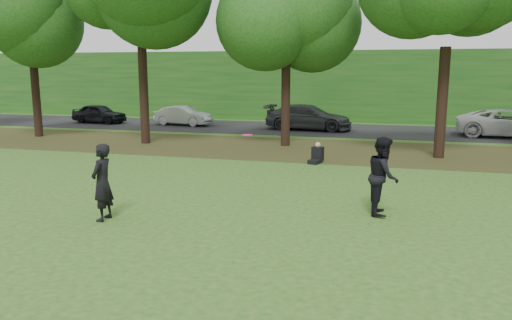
{
  "coord_description": "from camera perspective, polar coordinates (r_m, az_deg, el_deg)",
  "views": [
    {
      "loc": [
        2.03,
        -9.88,
        3.73
      ],
      "look_at": [
        -1.48,
        2.9,
        1.3
      ],
      "focal_mm": 35.0,
      "sensor_mm": 36.0,
      "label": 1
    }
  ],
  "objects": [
    {
      "name": "ground",
      "position": [
        10.76,
        3.56,
        -9.92
      ],
      "size": [
        120.0,
        120.0,
        0.0
      ],
      "primitive_type": "plane",
      "color": "#255119",
      "rests_on": "ground"
    },
    {
      "name": "leaf_litter",
      "position": [
        23.27,
        10.13,
        1.02
      ],
      "size": [
        60.0,
        7.0,
        0.01
      ],
      "primitive_type": "cube",
      "color": "#442E18",
      "rests_on": "ground"
    },
    {
      "name": "street",
      "position": [
        31.17,
        11.51,
        3.33
      ],
      "size": [
        70.0,
        7.0,
        0.02
      ],
      "primitive_type": "cube",
      "color": "black",
      "rests_on": "ground"
    },
    {
      "name": "far_hedge",
      "position": [
        36.96,
        12.3,
        8.25
      ],
      "size": [
        70.0,
        3.0,
        5.0
      ],
      "primitive_type": "cube",
      "color": "#164E16",
      "rests_on": "ground"
    },
    {
      "name": "player_left",
      "position": [
        12.9,
        -17.17,
        -2.45
      ],
      "size": [
        0.48,
        0.72,
        1.93
      ],
      "primitive_type": "imported",
      "rotation": [
        0.0,
        0.0,
        -1.54
      ],
      "color": "black",
      "rests_on": "ground"
    },
    {
      "name": "player_right",
      "position": [
        13.26,
        14.32,
        -1.76
      ],
      "size": [
        0.81,
        1.02,
        2.03
      ],
      "primitive_type": "imported",
      "rotation": [
        0.0,
        0.0,
        1.61
      ],
      "color": "black",
      "rests_on": "ground"
    },
    {
      "name": "parked_cars",
      "position": [
        30.51,
        11.99,
        4.55
      ],
      "size": [
        35.41,
        3.08,
        1.53
      ],
      "color": "black",
      "rests_on": "street"
    },
    {
      "name": "frisbee",
      "position": [
        12.67,
        -0.99,
        2.88
      ],
      "size": [
        0.34,
        0.34,
        0.04
      ],
      "color": "#FF1585",
      "rests_on": "ground"
    },
    {
      "name": "seated_person",
      "position": [
        20.15,
        6.97,
        0.55
      ],
      "size": [
        0.58,
        0.81,
        0.83
      ],
      "rotation": [
        0.0,
        0.0,
        -0.26
      ],
      "color": "black",
      "rests_on": "ground"
    }
  ]
}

